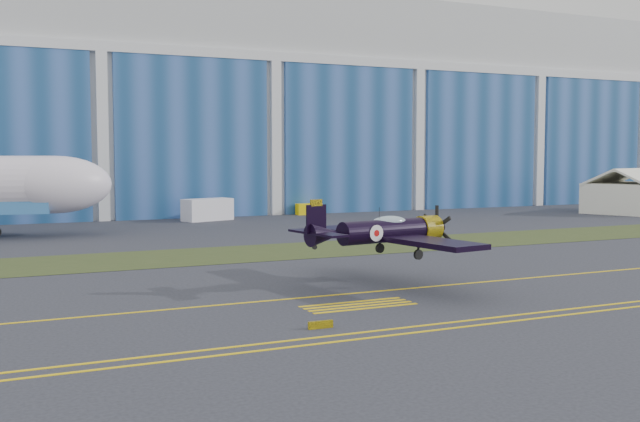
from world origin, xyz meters
name	(u,v)px	position (x,y,z in m)	size (l,w,h in m)	color
ground	(527,264)	(0.00, 0.00, 0.00)	(260.00, 260.00, 0.00)	#30323B
grass_median	(421,243)	(0.00, 14.00, 0.02)	(260.00, 10.00, 0.02)	#475128
hangar	(223,110)	(0.00, 71.79, 14.96)	(220.00, 45.70, 30.00)	silver
taxiway_centreline	(578,274)	(0.00, -5.00, 0.01)	(200.00, 0.20, 0.02)	yellow
hold_short_ladder	(359,305)	(-18.00, -8.10, 0.01)	(6.00, 2.40, 0.02)	yellow
guard_board_left	(321,325)	(-22.00, -12.00, 0.17)	(1.20, 0.15, 0.35)	yellow
warbird	(383,231)	(-13.91, -3.51, 3.30)	(13.28, 15.24, 4.06)	black
tent	(632,190)	(45.61, 32.30, 3.05)	(15.74, 13.79, 6.09)	white
shipping_container	(207,210)	(-10.63, 44.66, 1.31)	(6.06, 2.43, 2.63)	white
tug	(306,209)	(3.66, 47.75, 0.73)	(2.49, 1.56, 1.45)	yellow
barrier_a	(362,233)	(-2.73, 20.19, 0.45)	(2.00, 0.60, 0.90)	gray
barrier_b	(415,230)	(3.23, 20.17, 0.45)	(2.00, 0.60, 0.90)	gray
barrier_c	(433,230)	(5.00, 19.63, 0.45)	(2.00, 0.60, 0.90)	gray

